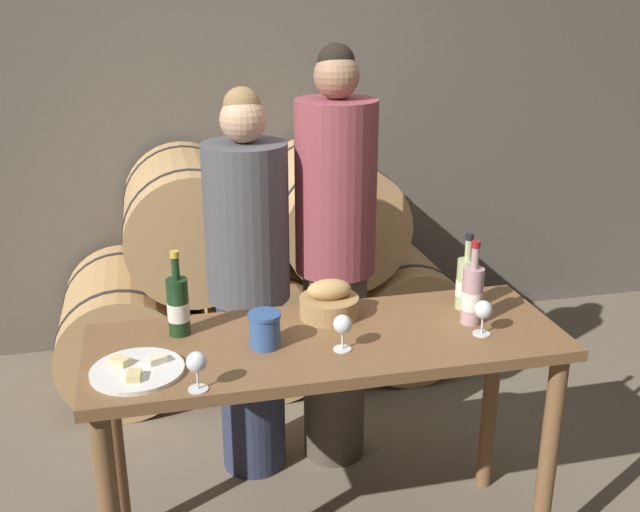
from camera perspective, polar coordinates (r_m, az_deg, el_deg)
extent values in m
cube|color=#60594F|center=(4.25, -6.03, 14.52)|extent=(10.00, 0.12, 3.20)
cylinder|color=tan|center=(4.04, -14.75, -5.34)|extent=(0.63, 0.83, 0.63)
cylinder|color=#2D2D33|center=(3.80, -14.79, -7.04)|extent=(0.65, 0.02, 0.65)
cylinder|color=#2D2D33|center=(4.28, -14.71, -3.84)|extent=(0.65, 0.02, 0.65)
cylinder|color=tan|center=(4.07, -4.37, -4.48)|extent=(0.63, 0.83, 0.63)
cylinder|color=#2D2D33|center=(3.83, -3.73, -6.10)|extent=(0.65, 0.02, 0.65)
cylinder|color=#2D2D33|center=(4.31, -4.94, -3.04)|extent=(0.65, 0.02, 0.65)
cylinder|color=tan|center=(4.23, 5.50, -3.52)|extent=(0.63, 0.83, 0.63)
cylinder|color=#2D2D33|center=(4.00, 6.72, -5.01)|extent=(0.65, 0.02, 0.65)
cylinder|color=#2D2D33|center=(4.46, 4.42, -2.19)|extent=(0.65, 0.02, 0.65)
cylinder|color=tan|center=(3.83, -10.02, 2.76)|extent=(0.63, 0.83, 0.63)
cylinder|color=#2D2D33|center=(3.58, -9.73, 1.53)|extent=(0.65, 0.02, 0.65)
cylinder|color=#2D2D33|center=(4.09, -10.27, 3.84)|extent=(0.65, 0.02, 0.65)
cylinder|color=tan|center=(3.94, 0.70, 3.54)|extent=(0.63, 0.83, 0.63)
cylinder|color=#2D2D33|center=(3.69, 1.70, 2.39)|extent=(0.65, 0.02, 0.65)
cylinder|color=#2D2D33|center=(4.19, -0.18, 4.55)|extent=(0.65, 0.02, 0.65)
cylinder|color=brown|center=(2.84, 16.96, -14.81)|extent=(0.06, 0.06, 0.84)
cylinder|color=brown|center=(2.91, -15.34, -13.72)|extent=(0.06, 0.06, 0.84)
cylinder|color=brown|center=(3.17, 12.86, -10.39)|extent=(0.06, 0.06, 0.84)
cube|color=brown|center=(2.54, 0.60, -6.61)|extent=(1.60, 0.58, 0.04)
cylinder|color=#2D334C|center=(3.25, -5.19, -9.56)|extent=(0.27, 0.27, 0.80)
cylinder|color=#4C4C51|center=(2.97, -5.62, 2.56)|extent=(0.34, 0.34, 0.63)
sphere|color=tan|center=(2.87, -5.89, 10.30)|extent=(0.18, 0.18, 0.18)
sphere|color=olive|center=(2.87, -5.96, 11.30)|extent=(0.15, 0.15, 0.15)
cylinder|color=#4C4238|center=(3.29, 1.11, -8.23)|extent=(0.27, 0.27, 0.88)
cylinder|color=#8C3D47|center=(3.00, 1.21, 5.22)|extent=(0.33, 0.33, 0.70)
sphere|color=#997051|center=(2.92, 1.28, 13.57)|extent=(0.18, 0.18, 0.18)
sphere|color=black|center=(2.92, 1.23, 14.55)|extent=(0.15, 0.15, 0.15)
cylinder|color=#193819|center=(2.56, -10.75, -3.82)|extent=(0.07, 0.07, 0.20)
cylinder|color=#193819|center=(2.50, -10.95, -0.94)|extent=(0.03, 0.03, 0.08)
cylinder|color=gold|center=(2.49, -11.03, 0.12)|extent=(0.03, 0.03, 0.02)
cylinder|color=white|center=(2.56, -10.73, -4.15)|extent=(0.07, 0.07, 0.06)
cylinder|color=#ADBC7F|center=(2.77, 11.07, -2.10)|extent=(0.07, 0.07, 0.19)
cylinder|color=#ADBC7F|center=(2.72, 11.26, 0.46)|extent=(0.03, 0.03, 0.08)
cylinder|color=black|center=(2.71, 11.33, 1.44)|extent=(0.03, 0.03, 0.02)
cylinder|color=white|center=(2.77, 11.05, -2.39)|extent=(0.07, 0.07, 0.06)
cylinder|color=#BC8E93|center=(2.65, 11.47, -2.94)|extent=(0.07, 0.07, 0.20)
cylinder|color=#BC8E93|center=(2.60, 11.68, -0.11)|extent=(0.03, 0.03, 0.08)
cylinder|color=maroon|center=(2.59, 11.76, 0.91)|extent=(0.03, 0.03, 0.02)
cylinder|color=white|center=(2.66, 11.45, -3.26)|extent=(0.07, 0.07, 0.06)
cylinder|color=#335693|center=(2.45, -4.22, -5.63)|extent=(0.10, 0.10, 0.12)
cylinder|color=#335693|center=(2.43, -4.25, -4.50)|extent=(0.11, 0.11, 0.01)
cylinder|color=#A87F4C|center=(2.67, 0.70, -3.88)|extent=(0.21, 0.21, 0.07)
ellipsoid|color=tan|center=(2.64, 0.71, -2.57)|extent=(0.16, 0.10, 0.07)
cylinder|color=white|center=(2.38, -13.74, -8.48)|extent=(0.29, 0.29, 0.01)
cube|color=beige|center=(2.39, -12.35, -7.70)|extent=(0.07, 0.06, 0.02)
cube|color=beige|center=(2.41, -15.02, -7.75)|extent=(0.07, 0.07, 0.02)
cube|color=#E0CC7F|center=(2.31, -13.97, -8.84)|extent=(0.05, 0.06, 0.02)
cylinder|color=white|center=(2.25, -9.26, -9.97)|extent=(0.06, 0.06, 0.00)
cylinder|color=white|center=(2.24, -9.30, -9.25)|extent=(0.01, 0.01, 0.06)
sphere|color=white|center=(2.21, -9.39, -7.97)|extent=(0.06, 0.06, 0.06)
cylinder|color=white|center=(2.45, 1.71, -7.10)|extent=(0.06, 0.06, 0.00)
cylinder|color=white|center=(2.43, 1.72, -6.42)|extent=(0.01, 0.01, 0.06)
sphere|color=white|center=(2.41, 1.73, -5.21)|extent=(0.06, 0.06, 0.06)
cylinder|color=white|center=(2.61, 12.20, -5.80)|extent=(0.06, 0.06, 0.00)
cylinder|color=white|center=(2.59, 12.25, -5.15)|extent=(0.01, 0.01, 0.06)
sphere|color=white|center=(2.57, 12.34, -4.01)|extent=(0.06, 0.06, 0.06)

